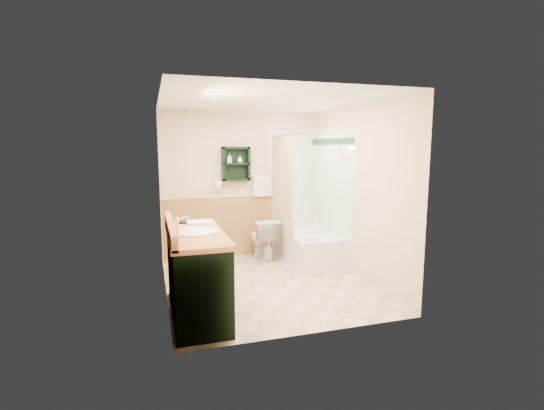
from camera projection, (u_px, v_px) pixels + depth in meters
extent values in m
plane|color=beige|center=(266.00, 284.00, 5.29)|extent=(3.00, 3.00, 0.00)
cube|color=#FDE7C6|center=(241.00, 184.00, 6.55)|extent=(2.60, 0.04, 2.40)
cube|color=#FDE7C6|center=(161.00, 199.00, 4.73)|extent=(0.04, 3.00, 2.40)
cube|color=#FDE7C6|center=(357.00, 192.00, 5.50)|extent=(0.04, 3.00, 2.40)
cube|color=white|center=(266.00, 99.00, 4.94)|extent=(2.60, 3.00, 0.04)
cube|color=black|center=(236.00, 164.00, 6.36)|extent=(0.45, 0.15, 0.55)
cylinder|color=silver|center=(286.00, 135.00, 5.86)|extent=(0.03, 1.60, 0.03)
cube|color=black|center=(197.00, 273.00, 4.27)|extent=(0.59, 1.46, 0.92)
cube|color=white|center=(306.00, 246.00, 6.34)|extent=(0.72, 1.50, 0.48)
imported|color=white|center=(263.00, 239.00, 6.39)|extent=(0.43, 0.71, 0.67)
cube|color=silver|center=(200.00, 223.00, 4.62)|extent=(0.30, 0.23, 0.04)
imported|color=black|center=(176.00, 214.00, 4.72)|extent=(0.16, 0.05, 0.21)
cube|color=silver|center=(310.00, 238.00, 5.69)|extent=(0.21, 0.18, 0.07)
imported|color=white|center=(230.00, 161.00, 6.32)|extent=(0.11, 0.16, 0.07)
imported|color=white|center=(240.00, 160.00, 6.37)|extent=(0.09, 0.12, 0.09)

